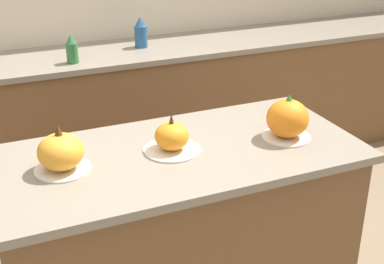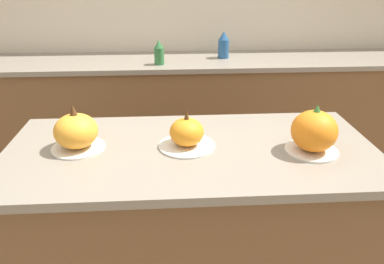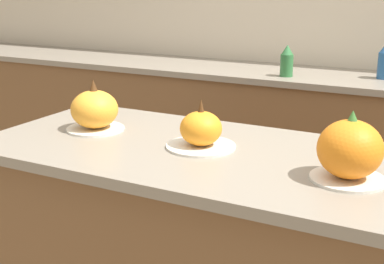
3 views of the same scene
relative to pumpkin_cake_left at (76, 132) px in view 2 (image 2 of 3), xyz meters
The scene contains 8 objects.
wall_back 1.84m from the pumpkin_cake_left, 75.40° to the left, with size 8.00×0.06×2.50m.
kitchen_island 0.69m from the pumpkin_cake_left, ahead, with size 1.52×0.72×0.89m.
back_counter 1.59m from the pumpkin_cake_left, 72.23° to the left, with size 6.00×0.60×0.91m.
pumpkin_cake_left is the anchor object (origin of this frame).
pumpkin_cake_center 0.44m from the pumpkin_cake_left, ahead, with size 0.23×0.23×0.17m.
pumpkin_cake_right 0.94m from the pumpkin_cake_left, ahead, with size 0.21×0.21×0.20m.
bottle_tall 1.67m from the pumpkin_cake_left, 61.31° to the left, with size 0.08×0.08×0.20m.
bottle_short 1.32m from the pumpkin_cake_left, 76.40° to the left, with size 0.07×0.07×0.17m.
Camera 2 is at (-0.08, -1.36, 1.57)m, focal length 35.00 mm.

